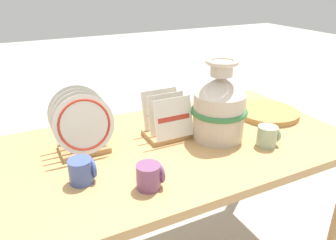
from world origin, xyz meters
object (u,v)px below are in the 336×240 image
mug_plum_glaze (150,176)px  mug_sage_glaze (268,136)px  dish_rack_square_plates (167,123)px  ceramic_vase (219,106)px  dish_rack_round_plates (82,127)px  wicker_charger_stack (267,113)px  mug_cobalt_glaze (82,171)px

mug_plum_glaze → mug_sage_glaze: bearing=5.4°
mug_plum_glaze → dish_rack_square_plates: bearing=55.0°
ceramic_vase → dish_rack_square_plates: ceramic_vase is taller
dish_rack_round_plates → wicker_charger_stack: (0.90, -0.04, -0.09)m
mug_cobalt_glaze → ceramic_vase: bearing=7.0°
mug_plum_glaze → mug_sage_glaze: same height
dish_rack_round_plates → mug_plum_glaze: bearing=-68.3°
dish_rack_round_plates → mug_cobalt_glaze: dish_rack_round_plates is taller
dish_rack_round_plates → wicker_charger_stack: 0.91m
mug_sage_glaze → dish_rack_square_plates: bearing=142.0°
ceramic_vase → mug_plum_glaze: 0.47m
mug_plum_glaze → dish_rack_round_plates: bearing=111.7°
ceramic_vase → mug_plum_glaze: bearing=-153.4°
mug_cobalt_glaze → mug_plum_glaze: same height
mug_plum_glaze → ceramic_vase: bearing=26.6°
dish_rack_square_plates → mug_plum_glaze: bearing=-125.0°
dish_rack_round_plates → dish_rack_square_plates: 0.35m
mug_sage_glaze → mug_plum_glaze: bearing=-174.6°
mug_sage_glaze → ceramic_vase: bearing=132.6°
ceramic_vase → mug_sage_glaze: (0.14, -0.15, -0.10)m
dish_rack_square_plates → dish_rack_round_plates: bearing=175.5°
wicker_charger_stack → ceramic_vase: bearing=-166.2°
dish_rack_round_plates → mug_plum_glaze: (0.13, -0.34, -0.06)m
dish_rack_square_plates → mug_sage_glaze: dish_rack_square_plates is taller
dish_rack_round_plates → mug_plum_glaze: dish_rack_round_plates is taller
dish_rack_square_plates → wicker_charger_stack: (0.55, -0.02, -0.05)m
ceramic_vase → dish_rack_round_plates: 0.56m
dish_rack_square_plates → mug_sage_glaze: (0.33, -0.26, -0.02)m
dish_rack_square_plates → mug_plum_glaze: size_ratio=2.17×
ceramic_vase → dish_rack_round_plates: (-0.54, 0.13, -0.04)m
wicker_charger_stack → mug_sage_glaze: size_ratio=3.47×
dish_rack_round_plates → mug_cobalt_glaze: (-0.05, -0.21, -0.06)m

